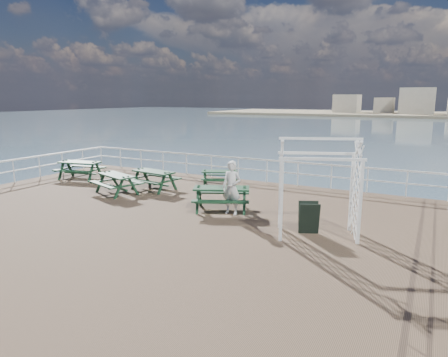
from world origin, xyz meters
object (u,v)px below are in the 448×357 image
at_px(picnic_table_c, 220,175).
at_px(trellis_arbor, 318,193).
at_px(picnic_table_a, 80,166).
at_px(picnic_table_d, 116,180).
at_px(picnic_table_e, 221,194).
at_px(person, 232,188).
at_px(picnic_table_b, 154,176).

xyz_separation_m(picnic_table_c, trellis_arbor, (5.58, -4.45, 0.75)).
relative_size(picnic_table_a, picnic_table_d, 1.01).
relative_size(picnic_table_e, trellis_arbor, 0.85).
distance_m(picnic_table_c, picnic_table_e, 3.96).
bearing_deg(trellis_arbor, person, 144.64).
distance_m(picnic_table_b, person, 4.91).
distance_m(picnic_table_d, person, 5.51).
relative_size(picnic_table_d, trellis_arbor, 0.80).
bearing_deg(picnic_table_c, picnic_table_b, -162.76).
height_order(picnic_table_a, trellis_arbor, trellis_arbor).
distance_m(picnic_table_c, picnic_table_d, 4.46).
xyz_separation_m(picnic_table_b, trellis_arbor, (7.70, -2.46, 0.66)).
bearing_deg(picnic_table_c, picnic_table_a, 169.24).
bearing_deg(picnic_table_e, person, -48.99).
bearing_deg(picnic_table_c, person, -81.94).
relative_size(picnic_table_b, trellis_arbor, 0.74).
height_order(picnic_table_e, trellis_arbor, trellis_arbor).
distance_m(picnic_table_a, picnic_table_c, 6.95).
bearing_deg(picnic_table_a, picnic_table_d, -34.44).
bearing_deg(picnic_table_b, picnic_table_a, -174.88).
distance_m(picnic_table_a, picnic_table_e, 8.82).
height_order(picnic_table_b, trellis_arbor, trellis_arbor).
bearing_deg(picnic_table_e, trellis_arbor, -39.87).
bearing_deg(picnic_table_b, picnic_table_c, 50.45).
xyz_separation_m(picnic_table_a, picnic_table_d, (3.70, -1.48, -0.03)).
bearing_deg(trellis_arbor, picnic_table_c, 119.89).
relative_size(picnic_table_b, picnic_table_d, 0.92).
distance_m(picnic_table_c, person, 4.46).
bearing_deg(person, picnic_table_a, 168.01).
relative_size(picnic_table_d, person, 1.23).
bearing_deg(person, trellis_arbor, -14.25).
bearing_deg(picnic_table_a, picnic_table_e, -23.32).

